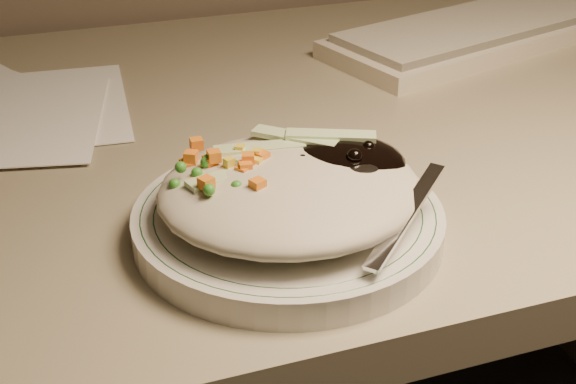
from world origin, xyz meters
name	(u,v)px	position (x,y,z in m)	size (l,w,h in m)	color
desk	(318,272)	(0.00, 1.38, 0.54)	(1.40, 0.70, 0.74)	gray
plate	(288,223)	(-0.11, 1.16, 0.75)	(0.23, 0.23, 0.02)	silver
plate_rim	(288,211)	(-0.11, 1.16, 0.76)	(0.22, 0.22, 0.00)	#144723
meal	(294,185)	(-0.11, 1.16, 0.78)	(0.20, 0.19, 0.05)	#B3AA91
keyboard	(484,31)	(0.27, 1.51, 0.75)	(0.44, 0.26, 0.03)	beige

